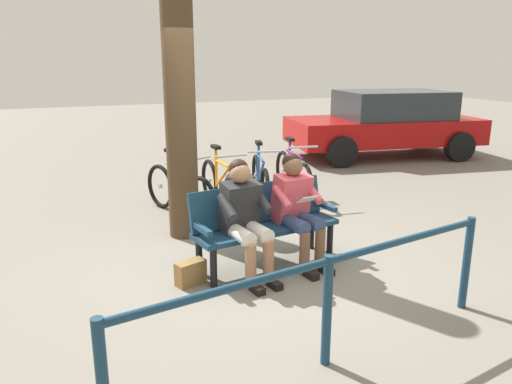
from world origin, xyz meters
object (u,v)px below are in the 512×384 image
Objects in this scene: bench at (263,219)px; bicycle_green at (293,175)px; bicycle_black at (260,180)px; handbag at (191,273)px; bicycle_blue at (221,186)px; person_companion at (244,214)px; tree_trunk at (179,91)px; person_reading at (297,204)px; parked_car at (386,122)px; litter_bin at (240,206)px; bicycle_purple at (180,191)px.

bicycle_green is at bearing -131.58° from bench.
bench is at bearing -26.24° from bicycle_green.
handbag is at bearing -21.38° from bicycle_black.
bicycle_blue is at bearing -66.25° from bicycle_black.
person_companion reaches higher than bench.
person_reading is at bearing 123.11° from tree_trunk.
parked_car reaches higher than bench.
handbag is at bearing -26.90° from bicycle_blue.
handbag is at bearing -36.45° from bicycle_green.
bench is 0.99× the size of bicycle_green.
bench is 1.37× the size of person_reading.
bicycle_green is 4.18m from parked_car.
bicycle_green is (-2.42, -2.47, 0.24)m from handbag.
handbag is at bearing -3.96° from person_reading.
bench is 0.37× the size of parked_car.
tree_trunk is at bearing -64.31° from person_reading.
person_reading is 1.13m from litter_bin.
handbag is at bearing 5.18° from bench.
person_reading is at bearing -18.82° from bicycle_green.
litter_bin is 6.11m from parked_car.
handbag is at bearing 48.52° from parked_car.
person_reading reaches higher than handbag.
bicycle_black is 4.78m from parked_car.
person_reading is at bearing 54.55° from parked_car.
bench is at bearing 113.88° from tree_trunk.
person_reading is 0.33× the size of tree_trunk.
tree_trunk is 1.58m from litter_bin.
bicycle_blue and bicycle_purple have the same top height.
person_companion reaches higher than bicycle_green.
bicycle_purple is at bearing -86.68° from bench.
bicycle_black is 1.02× the size of bicycle_purple.
person_companion reaches higher than litter_bin.
person_reading is 0.72× the size of bicycle_green.
litter_bin is at bearing -130.73° from handbag.
tree_trunk is 2.25m from bicycle_black.
parked_car is at bearing 130.32° from bicycle_green.
tree_trunk is (0.88, -1.35, 1.14)m from person_reading.
litter_bin is 0.17× the size of parked_car.
person_companion is 7.13m from parked_car.
bicycle_blue reaches higher than bench.
bicycle_purple reaches higher than litter_bin.
bicycle_blue is (-0.54, -2.26, -0.30)m from person_companion.
person_reading reaches higher than bicycle_black.
person_reading is 1.33m from handbag.
person_reading is at bearing 1.64° from bicycle_black.
bicycle_black and bicycle_blue have the same top height.
person_reading is 2.37m from bicycle_black.
parked_car is (-4.82, -2.44, 0.41)m from bicycle_blue.
bicycle_purple is (0.49, -1.08, -0.02)m from litter_bin.
bicycle_black is (-1.21, -2.36, -0.30)m from person_companion.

